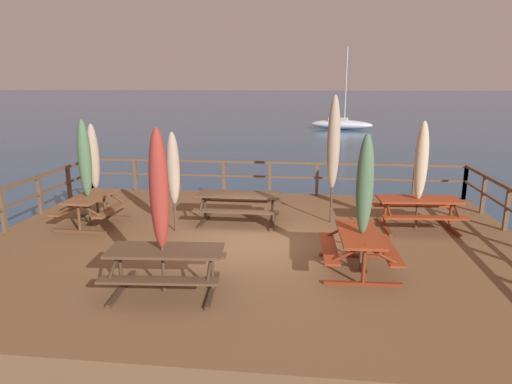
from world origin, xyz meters
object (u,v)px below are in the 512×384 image
object	(u,v)px
picnic_table_back_left	(239,201)
patio_umbrella_short_back	(173,169)
picnic_table_front_left	(166,260)
sailboat_distant	(341,124)
picnic_table_mid_right	(359,243)
picnic_table_front_right	(418,206)
patio_umbrella_tall_front	(159,190)
patio_umbrella_tall_back_right	(365,186)
patio_umbrella_short_mid	(85,159)
patio_umbrella_tall_back_left	(93,157)
patio_umbrella_tall_mid_right	(334,143)
picnic_table_back_right	(92,204)
patio_umbrella_tall_mid_left	(421,161)

from	to	relation	value
picnic_table_back_left	patio_umbrella_short_back	world-z (taller)	patio_umbrella_short_back
picnic_table_front_left	sailboat_distant	bearing A→B (deg)	81.75
picnic_table_mid_right	picnic_table_front_left	xyz separation A→B (m)	(-3.40, -1.29, 0.01)
picnic_table_front_left	picnic_table_front_right	bearing A→B (deg)	38.79
patio_umbrella_tall_front	patio_umbrella_tall_back_right	bearing A→B (deg)	20.60
patio_umbrella_tall_back_right	patio_umbrella_short_mid	xyz separation A→B (m)	(-6.54, 2.12, 0.02)
patio_umbrella_tall_back_left	patio_umbrella_short_back	bearing A→B (deg)	-25.60
patio_umbrella_tall_back_right	patio_umbrella_tall_mid_right	distance (m)	3.14
patio_umbrella_tall_back_right	sailboat_distant	world-z (taller)	sailboat_distant
picnic_table_front_left	picnic_table_back_left	size ratio (longest dim) A/B	0.96
picnic_table_front_right	patio_umbrella_short_mid	xyz separation A→B (m)	(-8.23, -0.74, 1.15)
picnic_table_front_left	picnic_table_back_right	distance (m)	4.61
patio_umbrella_short_mid	patio_umbrella_tall_mid_left	size ratio (longest dim) A/B	1.01
patio_umbrella_tall_front	patio_umbrella_short_mid	bearing A→B (deg)	131.70
picnic_table_back_right	patio_umbrella_tall_front	distance (m)	4.78
picnic_table_mid_right	picnic_table_back_right	world-z (taller)	same
picnic_table_mid_right	patio_umbrella_tall_mid_left	xyz separation A→B (m)	(1.71, 2.80, 1.15)
picnic_table_back_left	patio_umbrella_tall_mid_right	size ratio (longest dim) A/B	0.66
picnic_table_mid_right	patio_umbrella_short_back	size ratio (longest dim) A/B	0.73
patio_umbrella_short_back	sailboat_distant	world-z (taller)	sailboat_distant
picnic_table_back_right	sailboat_distant	bearing A→B (deg)	76.05
picnic_table_back_right	patio_umbrella_short_back	distance (m)	2.47
picnic_table_back_left	picnic_table_back_right	size ratio (longest dim) A/B	1.27
patio_umbrella_tall_back_left	picnic_table_back_left	bearing A→B (deg)	-4.77
patio_umbrella_short_mid	patio_umbrella_tall_front	bearing A→B (deg)	-48.30
patio_umbrella_short_mid	patio_umbrella_short_back	world-z (taller)	patio_umbrella_short_mid
patio_umbrella_tall_back_left	patio_umbrella_short_back	size ratio (longest dim) A/B	1.02
picnic_table_back_left	sailboat_distant	xyz separation A→B (m)	(4.85, 33.67, -0.86)
patio_umbrella_short_mid	patio_umbrella_tall_mid_left	xyz separation A→B (m)	(8.20, 0.71, -0.01)
patio_umbrella_tall_mid_left	patio_umbrella_tall_back_left	xyz separation A→B (m)	(-8.52, 0.37, -0.12)
patio_umbrella_short_mid	sailboat_distant	size ratio (longest dim) A/B	0.35
picnic_table_back_right	patio_umbrella_short_back	xyz separation A→B (m)	(2.24, -0.24, 1.00)
patio_umbrella_tall_mid_left	patio_umbrella_tall_back_left	size ratio (longest dim) A/B	1.07
picnic_table_mid_right	picnic_table_front_left	bearing A→B (deg)	-159.22
picnic_table_mid_right	patio_umbrella_tall_mid_right	bearing A→B (deg)	97.22
patio_umbrella_tall_back_left	patio_umbrella_short_mid	bearing A→B (deg)	-73.61
patio_umbrella_tall_back_left	picnic_table_front_left	bearing A→B (deg)	-52.61
picnic_table_back_left	patio_umbrella_tall_back_right	bearing A→B (deg)	-45.42
patio_umbrella_tall_mid_right	patio_umbrella_short_mid	world-z (taller)	patio_umbrella_tall_mid_right
patio_umbrella_tall_front	patio_umbrella_tall_mid_right	size ratio (longest dim) A/B	0.87
picnic_table_back_left	patio_umbrella_tall_back_right	world-z (taller)	patio_umbrella_tall_back_right
patio_umbrella_tall_front	patio_umbrella_short_back	xyz separation A→B (m)	(-0.76, 3.25, -0.27)
picnic_table_back_left	picnic_table_front_right	distance (m)	4.51
patio_umbrella_tall_back_right	picnic_table_front_left	bearing A→B (deg)	-159.79
picnic_table_front_right	patio_umbrella_tall_mid_left	xyz separation A→B (m)	(-0.03, -0.04, 1.14)
patio_umbrella_tall_back_right	patio_umbrella_tall_front	bearing A→B (deg)	-159.40
picnic_table_front_left	patio_umbrella_tall_back_right	distance (m)	3.84
picnic_table_front_right	patio_umbrella_short_back	distance (m)	6.09
patio_umbrella_tall_mid_right	patio_umbrella_tall_mid_left	world-z (taller)	patio_umbrella_tall_mid_right
picnic_table_front_left	patio_umbrella_tall_back_left	world-z (taller)	patio_umbrella_tall_back_left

